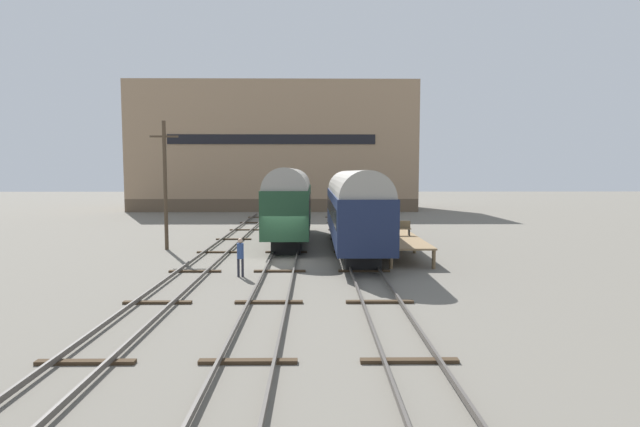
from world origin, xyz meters
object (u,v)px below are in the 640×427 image
train_car_navy (354,205)px  utility_pole (165,183)px  person_worker (240,253)px  bench (399,228)px  train_car_green (290,200)px

train_car_navy → utility_pole: 12.17m
person_worker → bench: bearing=39.0°
train_car_navy → utility_pole: (-12.08, 0.51, 1.38)m
train_car_navy → utility_pole: bearing=177.6°
bench → utility_pole: utility_pole is taller
train_car_green → train_car_navy: bearing=-46.1°
train_car_green → train_car_navy: train_car_green is taller
train_car_navy → person_worker: (-6.05, -7.97, -1.78)m
train_car_green → utility_pole: (-7.82, -3.91, 1.28)m
person_worker → utility_pole: 10.87m
train_car_green → utility_pole: utility_pole is taller
train_car_green → utility_pole: 8.84m
utility_pole → person_worker: bearing=-54.6°
train_car_navy → bench: train_car_navy is taller
train_car_navy → person_worker: bearing=-127.2°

